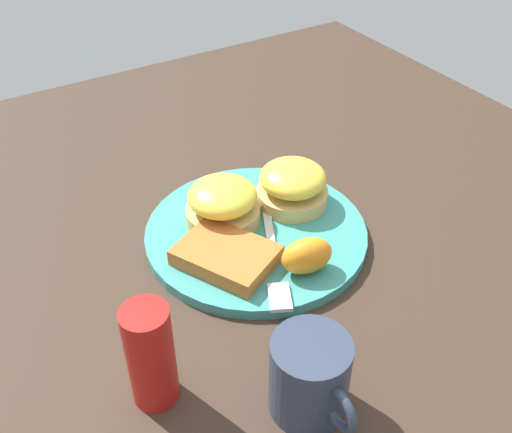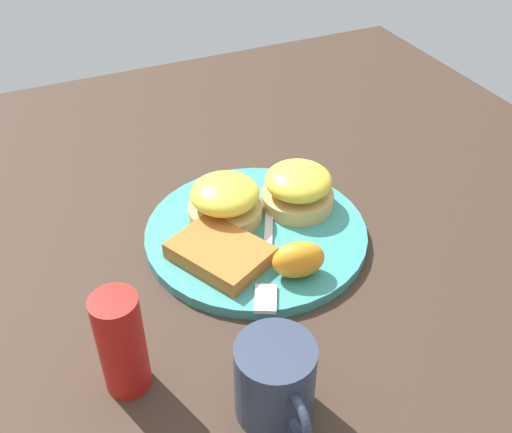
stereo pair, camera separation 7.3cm
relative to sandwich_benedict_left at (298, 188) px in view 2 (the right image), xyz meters
name	(u,v)px [view 2 (the right image)]	position (x,y,z in m)	size (l,w,h in m)	color
ground_plane	(256,238)	(0.02, -0.07, -0.04)	(1.10, 1.10, 0.00)	#38281E
plate	(256,233)	(0.02, -0.07, -0.03)	(0.28, 0.28, 0.01)	teal
sandwich_benedict_left	(298,188)	(0.00, 0.00, 0.00)	(0.09, 0.09, 0.06)	tan
sandwich_benedict_right	(225,201)	(-0.01, -0.10, 0.00)	(0.09, 0.09, 0.06)	tan
hashbrown_patty	(220,252)	(0.06, -0.13, -0.02)	(0.11, 0.08, 0.02)	#B46429
orange_wedge	(298,260)	(0.12, -0.06, -0.01)	(0.06, 0.04, 0.04)	orange
fork	(267,259)	(0.08, -0.08, -0.03)	(0.18, 0.10, 0.00)	silver
cup	(275,381)	(0.26, -0.16, 0.00)	(0.10, 0.07, 0.08)	#2D384C
condiment_bottle	(122,344)	(0.17, -0.27, 0.02)	(0.04, 0.04, 0.11)	#B21914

